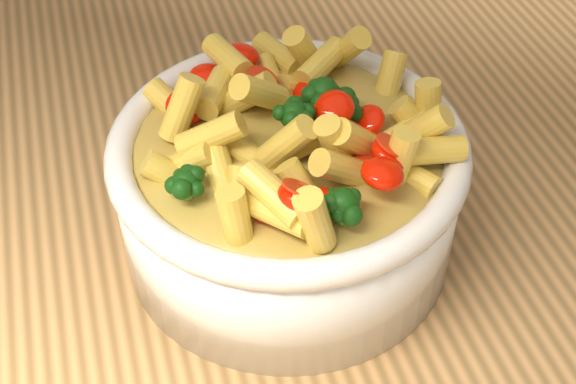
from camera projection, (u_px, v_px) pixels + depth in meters
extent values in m
cube|color=tan|center=(323.00, 209.00, 0.63)|extent=(1.20, 0.80, 0.04)
cylinder|color=tan|center=(572.00, 192.00, 1.29)|extent=(0.05, 0.05, 0.86)
cylinder|color=white|center=(288.00, 197.00, 0.55)|extent=(0.23, 0.23, 0.09)
ellipsoid|color=white|center=(288.00, 225.00, 0.56)|extent=(0.21, 0.21, 0.03)
torus|color=white|center=(288.00, 147.00, 0.51)|extent=(0.23, 0.23, 0.02)
ellipsoid|color=gold|center=(288.00, 147.00, 0.51)|extent=(0.20, 0.20, 0.02)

